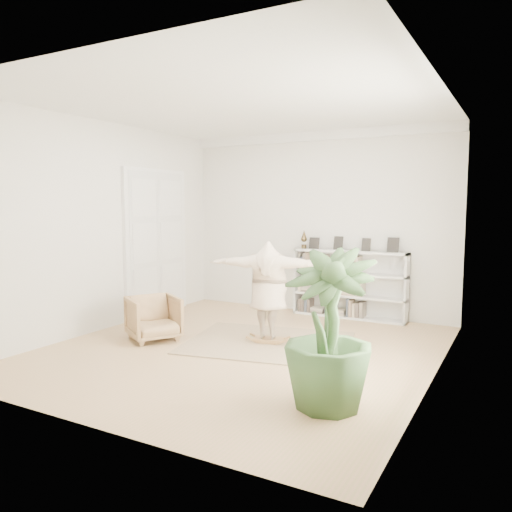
{
  "coord_description": "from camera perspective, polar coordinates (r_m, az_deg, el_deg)",
  "views": [
    {
      "loc": [
        3.69,
        -6.36,
        2.19
      ],
      "look_at": [
        0.02,
        0.4,
        1.38
      ],
      "focal_mm": 35.0,
      "sensor_mm": 36.0,
      "label": 1
    }
  ],
  "objects": [
    {
      "name": "floor",
      "position": [
        7.67,
        -1.58,
        -10.59
      ],
      "size": [
        6.0,
        6.0,
        0.0
      ],
      "primitive_type": "plane",
      "color": "tan",
      "rests_on": "ground"
    },
    {
      "name": "room_shell",
      "position": [
        10.09,
        7.01,
        13.47
      ],
      "size": [
        6.0,
        6.0,
        6.0
      ],
      "color": "silver",
      "rests_on": "floor"
    },
    {
      "name": "doors",
      "position": [
        10.01,
        -11.3,
        1.35
      ],
      "size": [
        0.09,
        1.78,
        2.92
      ],
      "color": "white",
      "rests_on": "floor"
    },
    {
      "name": "bookshelf",
      "position": [
        9.76,
        10.59,
        -3.27
      ],
      "size": [
        2.2,
        0.35,
        1.64
      ],
      "color": "silver",
      "rests_on": "floor"
    },
    {
      "name": "armchair",
      "position": [
        8.27,
        -11.61,
        -6.95
      ],
      "size": [
        1.06,
        1.05,
        0.71
      ],
      "primitive_type": "imported",
      "rotation": [
        0.0,
        0.0,
        1.01
      ],
      "color": "tan",
      "rests_on": "floor"
    },
    {
      "name": "rug",
      "position": [
        7.98,
        1.41,
        -9.86
      ],
      "size": [
        2.85,
        2.46,
        0.02
      ],
      "primitive_type": "cube",
      "rotation": [
        0.0,
        0.0,
        0.2
      ],
      "color": "tan",
      "rests_on": "floor"
    },
    {
      "name": "rocker_board",
      "position": [
        7.96,
        1.41,
        -9.49
      ],
      "size": [
        0.5,
        0.36,
        0.1
      ],
      "rotation": [
        0.0,
        0.0,
        0.2
      ],
      "color": "olive",
      "rests_on": "rug"
    },
    {
      "name": "person",
      "position": [
        7.79,
        1.43,
        -3.66
      ],
      "size": [
        1.95,
        0.88,
        1.53
      ],
      "primitive_type": "imported",
      "rotation": [
        0.0,
        0.0,
        3.34
      ],
      "color": "beige",
      "rests_on": "rocker_board"
    },
    {
      "name": "houseplant",
      "position": [
        5.41,
        8.28,
        -8.31
      ],
      "size": [
        0.96,
        0.96,
        1.72
      ],
      "primitive_type": "imported",
      "rotation": [
        0.0,
        0.0,
        -0.0
      ],
      "color": "#315028",
      "rests_on": "floor"
    }
  ]
}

